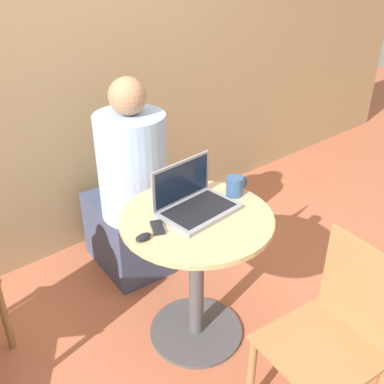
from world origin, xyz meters
TOP-DOWN VIEW (x-y plane):
  - ground_plane at (0.00, 0.00)m, footprint 12.00×12.00m
  - back_wall at (0.00, 1.14)m, footprint 7.00×0.05m
  - round_table at (0.00, 0.00)m, footprint 0.70×0.70m
  - laptop at (0.03, 0.05)m, footprint 0.36×0.26m
  - cell_phone at (-0.19, 0.03)m, footprint 0.08×0.11m
  - computer_mouse at (-0.29, 0.01)m, footprint 0.07×0.04m
  - coffee_cup at (0.27, 0.03)m, footprint 0.13×0.08m
  - chair_empty at (0.11, -0.69)m, footprint 0.45×0.45m
  - person_seated at (0.06, 0.66)m, footprint 0.40×0.60m

SIDE VIEW (x-z plane):
  - ground_plane at x=0.00m, z-range 0.00..0.00m
  - chair_empty at x=0.11m, z-range 0.02..0.85m
  - round_table at x=0.00m, z-range 0.13..0.85m
  - person_seated at x=0.06m, z-range -0.11..1.11m
  - cell_phone at x=-0.19m, z-range 0.72..0.74m
  - computer_mouse at x=-0.29m, z-range 0.72..0.75m
  - laptop at x=0.03m, z-range 0.66..0.88m
  - coffee_cup at x=0.27m, z-range 0.72..0.82m
  - back_wall at x=0.00m, z-range 0.00..2.60m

